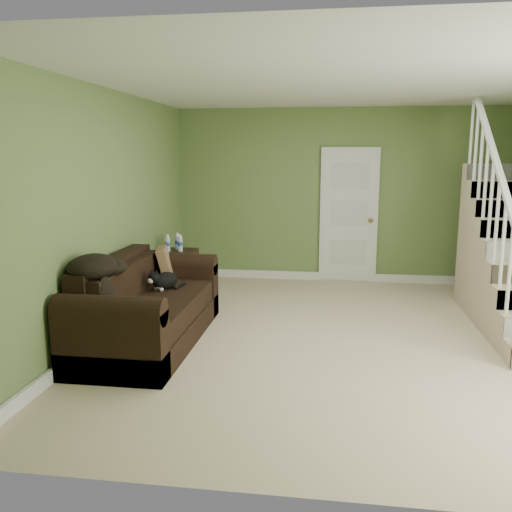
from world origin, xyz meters
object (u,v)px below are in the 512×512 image
(side_table, at_px, (176,273))
(banana, at_px, (142,312))
(sofa, at_px, (145,311))
(cat, at_px, (165,281))

(side_table, distance_m, banana, 2.42)
(banana, bearing_deg, sofa, 80.75)
(sofa, bearing_deg, banana, -72.10)
(cat, bearing_deg, side_table, 126.57)
(sofa, relative_size, banana, 13.64)
(sofa, bearing_deg, side_table, 96.55)
(sofa, relative_size, side_table, 2.56)
(cat, bearing_deg, banana, -60.22)
(sofa, distance_m, cat, 0.44)
(sofa, relative_size, cat, 4.26)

